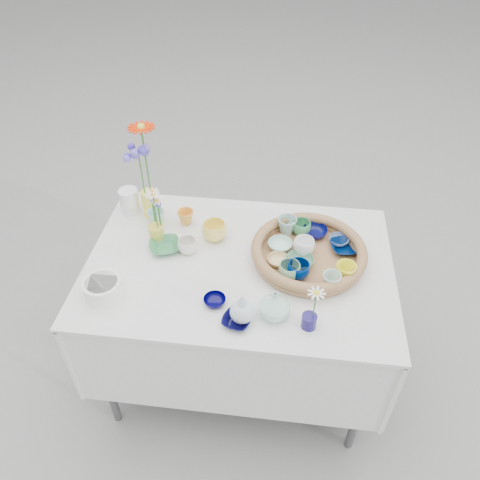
# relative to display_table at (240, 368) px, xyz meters

# --- Properties ---
(ground) EXTENTS (80.00, 80.00, 0.00)m
(ground) POSITION_rel_display_table_xyz_m (0.00, 0.00, 0.00)
(ground) COLOR gray
(display_table) EXTENTS (1.26, 0.86, 0.77)m
(display_table) POSITION_rel_display_table_xyz_m (0.00, 0.00, 0.00)
(display_table) COLOR white
(display_table) RESTS_ON ground
(wicker_tray) EXTENTS (0.47, 0.47, 0.08)m
(wicker_tray) POSITION_rel_display_table_xyz_m (0.28, 0.05, 0.80)
(wicker_tray) COLOR brown
(wicker_tray) RESTS_ON display_table
(tray_ceramic_0) EXTENTS (0.12, 0.12, 0.03)m
(tray_ceramic_0) POSITION_rel_display_table_xyz_m (0.31, 0.19, 0.80)
(tray_ceramic_0) COLOR #070B48
(tray_ceramic_0) RESTS_ON wicker_tray
(tray_ceramic_1) EXTENTS (0.15, 0.15, 0.03)m
(tray_ceramic_1) POSITION_rel_display_table_xyz_m (0.43, 0.11, 0.80)
(tray_ceramic_1) COLOR #01143F
(tray_ceramic_1) RESTS_ON wicker_tray
(tray_ceramic_2) EXTENTS (0.10, 0.10, 0.07)m
(tray_ceramic_2) POSITION_rel_display_table_xyz_m (0.42, -0.06, 0.82)
(tray_ceramic_2) COLOR #FFFB2A
(tray_ceramic_2) RESTS_ON wicker_tray
(tray_ceramic_3) EXTENTS (0.13, 0.13, 0.04)m
(tray_ceramic_3) POSITION_rel_display_table_xyz_m (0.24, -0.00, 0.80)
(tray_ceramic_3) COLOR #5F9975
(tray_ceramic_3) RESTS_ON wicker_tray
(tray_ceramic_4) EXTENTS (0.10, 0.10, 0.07)m
(tray_ceramic_4) POSITION_rel_display_table_xyz_m (0.21, -0.08, 0.82)
(tray_ceramic_4) COLOR #7AB48A
(tray_ceramic_4) RESTS_ON wicker_tray
(tray_ceramic_5) EXTENTS (0.14, 0.14, 0.03)m
(tray_ceramic_5) POSITION_rel_display_table_xyz_m (0.16, 0.09, 0.80)
(tray_ceramic_5) COLOR #ACDCCB
(tray_ceramic_5) RESTS_ON wicker_tray
(tray_ceramic_6) EXTENTS (0.11, 0.11, 0.08)m
(tray_ceramic_6) POSITION_rel_display_table_xyz_m (0.18, 0.19, 0.82)
(tray_ceramic_6) COLOR #98C2BB
(tray_ceramic_6) RESTS_ON wicker_tray
(tray_ceramic_7) EXTENTS (0.11, 0.11, 0.07)m
(tray_ceramic_7) POSITION_rel_display_table_xyz_m (0.26, 0.07, 0.82)
(tray_ceramic_7) COLOR white
(tray_ceramic_7) RESTS_ON wicker_tray
(tray_ceramic_8) EXTENTS (0.10, 0.10, 0.03)m
(tray_ceramic_8) POSITION_rel_display_table_xyz_m (0.41, 0.15, 0.80)
(tray_ceramic_8) COLOR #7899C8
(tray_ceramic_8) RESTS_ON wicker_tray
(tray_ceramic_9) EXTENTS (0.11, 0.11, 0.07)m
(tray_ceramic_9) POSITION_rel_display_table_xyz_m (0.24, -0.07, 0.82)
(tray_ceramic_9) COLOR navy
(tray_ceramic_9) RESTS_ON wicker_tray
(tray_ceramic_10) EXTENTS (0.12, 0.12, 0.03)m
(tray_ceramic_10) POSITION_rel_display_table_xyz_m (0.16, -0.00, 0.80)
(tray_ceramic_10) COLOR #D5B477
(tray_ceramic_10) RESTS_ON wicker_tray
(tray_ceramic_11) EXTENTS (0.09, 0.09, 0.07)m
(tray_ceramic_11) POSITION_rel_display_table_xyz_m (0.37, -0.11, 0.82)
(tray_ceramic_11) COLOR silver
(tray_ceramic_11) RESTS_ON wicker_tray
(tray_ceramic_12) EXTENTS (0.09, 0.09, 0.06)m
(tray_ceramic_12) POSITION_rel_display_table_xyz_m (0.25, 0.20, 0.82)
(tray_ceramic_12) COLOR #43A161
(tray_ceramic_12) RESTS_ON wicker_tray
(loose_ceramic_0) EXTENTS (0.10, 0.10, 0.07)m
(loose_ceramic_0) POSITION_rel_display_table_xyz_m (-0.27, 0.23, 0.80)
(loose_ceramic_0) COLOR #F4A537
(loose_ceramic_0) RESTS_ON display_table
(loose_ceramic_1) EXTENTS (0.13, 0.13, 0.08)m
(loose_ceramic_1) POSITION_rel_display_table_xyz_m (-0.13, 0.14, 0.81)
(loose_ceramic_1) COLOR #FCE05C
(loose_ceramic_1) RESTS_ON display_table
(loose_ceramic_2) EXTENTS (0.17, 0.17, 0.03)m
(loose_ceramic_2) POSITION_rel_display_table_xyz_m (-0.32, 0.04, 0.78)
(loose_ceramic_2) COLOR #398854
(loose_ceramic_2) RESTS_ON display_table
(loose_ceramic_3) EXTENTS (0.10, 0.10, 0.06)m
(loose_ceramic_3) POSITION_rel_display_table_xyz_m (-0.22, 0.04, 0.80)
(loose_ceramic_3) COLOR silver
(loose_ceramic_3) RESTS_ON display_table
(loose_ceramic_4) EXTENTS (0.10, 0.10, 0.03)m
(loose_ceramic_4) POSITION_rel_display_table_xyz_m (-0.06, -0.23, 0.78)
(loose_ceramic_4) COLOR #02003A
(loose_ceramic_4) RESTS_ON display_table
(loose_ceramic_5) EXTENTS (0.10, 0.10, 0.07)m
(loose_ceramic_5) POSITION_rel_display_table_xyz_m (-0.40, 0.21, 0.80)
(loose_ceramic_5) COLOR #A5D9C5
(loose_ceramic_5) RESTS_ON display_table
(loose_ceramic_6) EXTENTS (0.13, 0.13, 0.03)m
(loose_ceramic_6) POSITION_rel_display_table_xyz_m (0.03, -0.32, 0.78)
(loose_ceramic_6) COLOR #090834
(loose_ceramic_6) RESTS_ON display_table
(fluted_bowl) EXTENTS (0.19, 0.19, 0.08)m
(fluted_bowl) POSITION_rel_display_table_xyz_m (-0.49, -0.24, 0.80)
(fluted_bowl) COLOR white
(fluted_bowl) RESTS_ON display_table
(bud_vase_paleblue) EXTENTS (0.10, 0.10, 0.14)m
(bud_vase_paleblue) POSITION_rel_display_table_xyz_m (0.05, -0.30, 0.83)
(bud_vase_paleblue) COLOR silver
(bud_vase_paleblue) RESTS_ON display_table
(bud_vase_seafoam) EXTENTS (0.14, 0.14, 0.12)m
(bud_vase_seafoam) POSITION_rel_display_table_xyz_m (0.16, -0.27, 0.82)
(bud_vase_seafoam) COLOR #AEE7CF
(bud_vase_seafoam) RESTS_ON display_table
(bud_vase_cobalt) EXTENTS (0.07, 0.07, 0.06)m
(bud_vase_cobalt) POSITION_rel_display_table_xyz_m (0.29, -0.30, 0.79)
(bud_vase_cobalt) COLOR #191057
(bud_vase_cobalt) RESTS_ON display_table
(single_daisy) EXTENTS (0.10, 0.10, 0.13)m
(single_daisy) POSITION_rel_display_table_xyz_m (0.30, -0.29, 0.88)
(single_daisy) COLOR white
(single_daisy) RESTS_ON bud_vase_cobalt
(tall_vase_yellow) EXTENTS (0.07, 0.07, 0.13)m
(tall_vase_yellow) POSITION_rel_display_table_xyz_m (-0.45, 0.27, 0.83)
(tall_vase_yellow) COLOR #FCF14A
(tall_vase_yellow) RESTS_ON display_table
(gerbera) EXTENTS (0.16, 0.16, 0.34)m
(gerbera) POSITION_rel_display_table_xyz_m (-0.43, 0.27, 1.05)
(gerbera) COLOR #F62B00
(gerbera) RESTS_ON tall_vase_yellow
(hydrangea) EXTENTS (0.09, 0.09, 0.29)m
(hydrangea) POSITION_rel_display_table_xyz_m (-0.46, 0.26, 1.00)
(hydrangea) COLOR #493AC8
(hydrangea) RESTS_ON tall_vase_yellow
(white_pitcher) EXTENTS (0.13, 0.09, 0.12)m
(white_pitcher) POSITION_rel_display_table_xyz_m (-0.55, 0.28, 0.82)
(white_pitcher) COLOR white
(white_pitcher) RESTS_ON display_table
(daisy_cup) EXTENTS (0.08, 0.08, 0.07)m
(daisy_cup) POSITION_rel_display_table_xyz_m (-0.37, 0.10, 0.80)
(daisy_cup) COLOR #DDCC43
(daisy_cup) RESTS_ON display_table
(daisy_posy) EXTENTS (0.10, 0.10, 0.17)m
(daisy_posy) POSITION_rel_display_table_xyz_m (-0.37, 0.12, 0.92)
(daisy_posy) COLOR white
(daisy_posy) RESTS_ON daisy_cup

